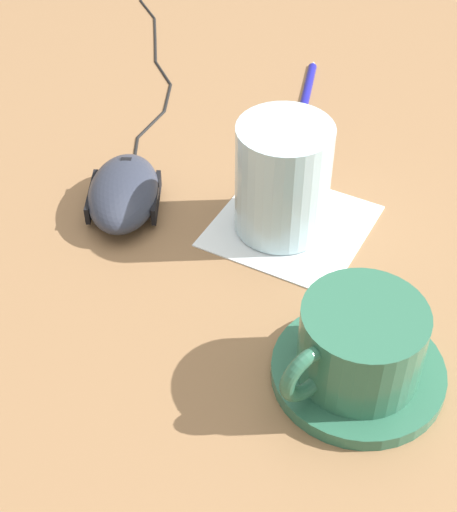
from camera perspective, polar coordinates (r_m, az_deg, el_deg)
ground_plane at (r=0.70m, az=5.35°, el=3.60°), size 3.00×3.00×0.00m
saucer at (r=0.56m, az=9.38°, el=-8.32°), size 0.12×0.12×0.01m
coffee_cup at (r=0.53m, az=9.47°, el=-6.31°), size 0.11×0.09×0.06m
computer_mouse at (r=0.69m, az=-7.63°, el=4.58°), size 0.12×0.11×0.04m
mouse_cable at (r=0.91m, az=-5.58°, el=14.01°), size 0.32×0.27×0.00m
napkin_under_glass at (r=0.67m, az=4.57°, el=2.24°), size 0.14×0.14×0.00m
drinking_glass at (r=0.64m, az=4.32°, el=5.48°), size 0.08×0.08×0.10m
pen at (r=0.84m, az=5.62°, el=11.54°), size 0.15×0.08×0.01m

